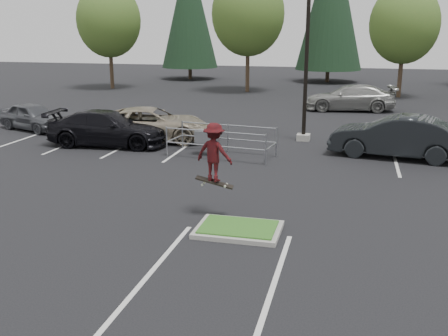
% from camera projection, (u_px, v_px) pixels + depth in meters
% --- Properties ---
extents(ground, '(120.00, 120.00, 0.00)m').
position_uv_depth(ground, '(238.00, 232.00, 13.74)').
color(ground, black).
rests_on(ground, ground).
extents(grass_median, '(2.20, 1.60, 0.16)m').
position_uv_depth(grass_median, '(238.00, 229.00, 13.72)').
color(grass_median, gray).
rests_on(grass_median, ground).
extents(stall_lines, '(22.62, 17.60, 0.01)m').
position_uv_depth(stall_lines, '(238.00, 170.00, 19.70)').
color(stall_lines, silver).
rests_on(stall_lines, ground).
extents(light_pole, '(0.70, 0.60, 10.12)m').
position_uv_depth(light_pole, '(307.00, 42.00, 23.69)').
color(light_pole, gray).
rests_on(light_pole, ground).
extents(decid_a, '(5.44, 5.44, 8.91)m').
position_uv_depth(decid_a, '(109.00, 23.00, 44.64)').
color(decid_a, '#38281C').
rests_on(decid_a, ground).
extents(decid_b, '(5.89, 5.89, 9.64)m').
position_uv_depth(decid_b, '(248.00, 16.00, 42.19)').
color(decid_b, '#38281C').
rests_on(decid_b, ground).
extents(decid_c, '(5.12, 5.12, 8.38)m').
position_uv_depth(decid_c, '(404.00, 27.00, 38.93)').
color(decid_c, '#38281C').
rests_on(decid_c, ground).
extents(conif_a, '(5.72, 5.72, 13.00)m').
position_uv_depth(conif_a, '(189.00, 8.00, 52.65)').
color(conif_a, '#38281C').
rests_on(conif_a, ground).
extents(cart_corral, '(4.52, 2.10, 1.23)m').
position_uv_depth(cart_corral, '(210.00, 137.00, 21.80)').
color(cart_corral, '#93969B').
rests_on(cart_corral, ground).
extents(skateboarder, '(1.17, 0.84, 1.84)m').
position_uv_depth(skateboarder, '(214.00, 153.00, 14.41)').
color(skateboarder, black).
rests_on(skateboarder, ground).
extents(car_l_tan, '(6.07, 3.74, 1.57)m').
position_uv_depth(car_l_tan, '(150.00, 124.00, 24.59)').
color(car_l_tan, gray).
rests_on(car_l_tan, ground).
extents(car_l_black, '(5.58, 2.59, 1.58)m').
position_uv_depth(car_l_black, '(108.00, 128.00, 23.62)').
color(car_l_black, black).
rests_on(car_l_black, ground).
extents(car_l_grey, '(4.44, 3.01, 1.40)m').
position_uv_depth(car_l_grey, '(32.00, 116.00, 27.27)').
color(car_l_grey, '#46484D').
rests_on(car_l_grey, ground).
extents(car_r_charc, '(5.53, 2.69, 1.75)m').
position_uv_depth(car_r_charc, '(396.00, 136.00, 21.41)').
color(car_r_charc, black).
rests_on(car_r_charc, ground).
extents(car_far_silver, '(5.91, 2.97, 1.65)m').
position_uv_depth(car_far_silver, '(351.00, 98.00, 33.56)').
color(car_far_silver, gray).
rests_on(car_far_silver, ground).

